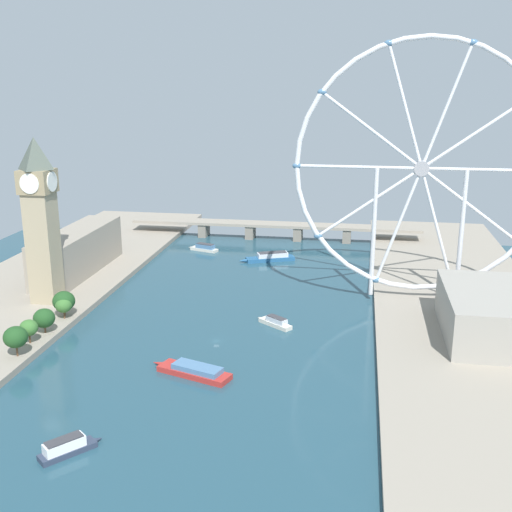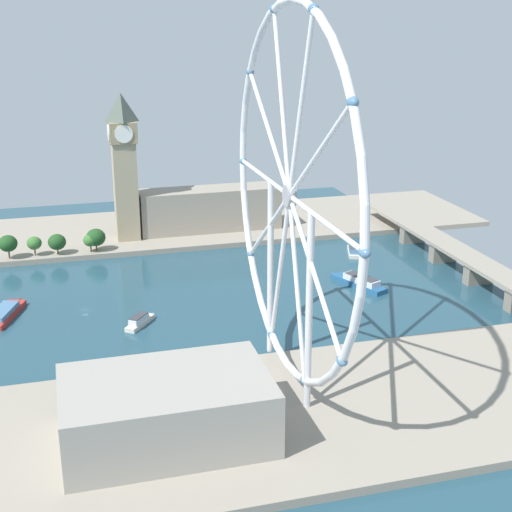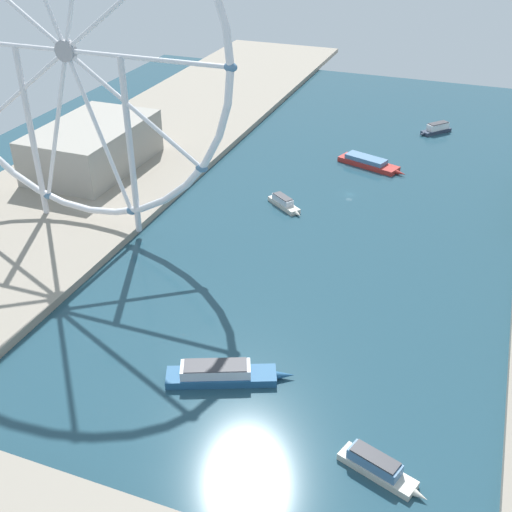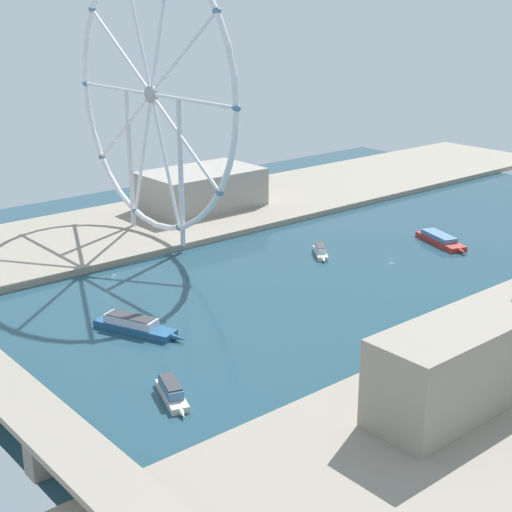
{
  "view_description": "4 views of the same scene",
  "coord_description": "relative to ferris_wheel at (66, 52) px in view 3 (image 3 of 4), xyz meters",
  "views": [
    {
      "loc": [
        62.0,
        -261.4,
        116.01
      ],
      "look_at": [
        3.27,
        92.5,
        15.11
      ],
      "focal_mm": 44.16,
      "sensor_mm": 36.0,
      "label": 1
    },
    {
      "loc": [
        325.38,
        -7.34,
        132.8
      ],
      "look_at": [
        2.76,
        82.17,
        19.99
      ],
      "focal_mm": 51.38,
      "sensor_mm": 36.0,
      "label": 2
    },
    {
      "loc": [
        -53.45,
        263.13,
        127.19
      ],
      "look_at": [
        11.56,
        91.37,
        16.09
      ],
      "focal_mm": 44.69,
      "sensor_mm": 36.0,
      "label": 3
    },
    {
      "loc": [
        -213.79,
        263.19,
        113.0
      ],
      "look_at": [
        23.87,
        62.91,
        8.4
      ],
      "focal_mm": 52.93,
      "sensor_mm": 36.0,
      "label": 4
    }
  ],
  "objects": [
    {
      "name": "riverside_hall",
      "position": [
        30.08,
        -49.48,
        -58.1
      ],
      "size": [
        40.71,
        65.16,
        21.13
      ],
      "primitive_type": "cube",
      "color": "gray",
      "rests_on": "riverbank_right"
    },
    {
      "name": "tour_boat_4",
      "position": [
        -136.45,
        83.69,
        -69.46
      ],
      "size": [
        23.49,
        11.8,
        5.3
      ],
      "rotation": [
        0.0,
        0.0,
        2.81
      ],
      "color": "beige",
      "rests_on": "ground_plane"
    },
    {
      "name": "tour_boat_0",
      "position": [
        -87.28,
        66.4,
        -69.27
      ],
      "size": [
        36.54,
        19.41,
        5.82
      ],
      "rotation": [
        0.0,
        0.0,
        3.54
      ],
      "color": "#235684",
      "rests_on": "ground_plane"
    },
    {
      "name": "tour_boat_2",
      "position": [
        -119.75,
        -165.62,
        -69.18
      ],
      "size": [
        16.74,
        18.74,
        5.82
      ],
      "rotation": [
        0.0,
        0.0,
        0.87
      ],
      "color": "#2D384C",
      "rests_on": "ground_plane"
    },
    {
      "name": "ferris_wheel",
      "position": [
        0.0,
        0.0,
        0.0
      ],
      "size": [
        132.75,
        3.2,
        134.55
      ],
      "color": "silver",
      "rests_on": "riverbank_right"
    },
    {
      "name": "ground_plane",
      "position": [
        -92.9,
        -69.13,
        -71.67
      ],
      "size": [
        405.01,
        405.01,
        0.0
      ],
      "primitive_type": "plane",
      "color": "#234756"
    },
    {
      "name": "tour_boat_3",
      "position": [
        -93.88,
        -104.66,
        -69.72
      ],
      "size": [
        36.38,
        18.46,
        4.58
      ],
      "rotation": [
        0.0,
        0.0,
        2.82
      ],
      "color": "#B22D28",
      "rests_on": "ground_plane"
    },
    {
      "name": "tour_boat_1",
      "position": [
        -68.59,
        -46.35,
        -69.71
      ],
      "size": [
        19.47,
        15.75,
        4.86
      ],
      "rotation": [
        0.0,
        0.0,
        2.5
      ],
      "color": "beige",
      "rests_on": "ground_plane"
    },
    {
      "name": "riverbank_right",
      "position": [
        24.6,
        -69.13,
        -70.17
      ],
      "size": [
        90.0,
        520.0,
        3.0
      ],
      "primitive_type": "cube",
      "color": "gray",
      "rests_on": "ground_plane"
    }
  ]
}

